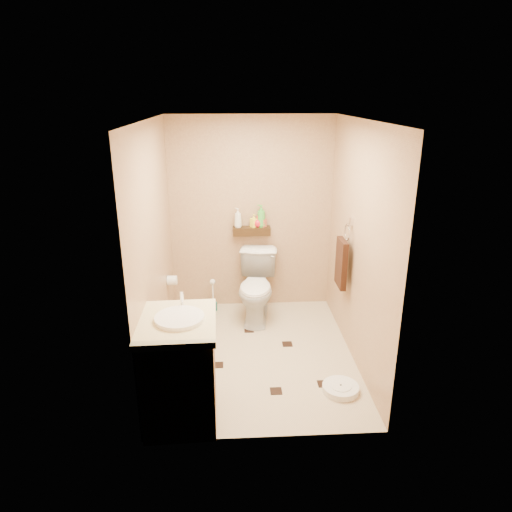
{
  "coord_description": "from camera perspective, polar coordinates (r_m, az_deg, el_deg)",
  "views": [
    {
      "loc": [
        -0.25,
        -4.22,
        2.62
      ],
      "look_at": [
        0.0,
        0.25,
        1.02
      ],
      "focal_mm": 32.0,
      "sensor_mm": 36.0,
      "label": 1
    }
  ],
  "objects": [
    {
      "name": "wall_left",
      "position": [
        4.51,
        -12.61,
        0.83
      ],
      "size": [
        0.04,
        2.5,
        2.4
      ],
      "primitive_type": "cube",
      "color": "tan",
      "rests_on": "ground"
    },
    {
      "name": "wall_front",
      "position": [
        3.3,
        1.47,
        -5.84
      ],
      "size": [
        2.0,
        0.04,
        2.4
      ],
      "primitive_type": "cube",
      "color": "tan",
      "rests_on": "ground"
    },
    {
      "name": "bathroom_scale",
      "position": [
        4.49,
        10.52,
        -15.95
      ],
      "size": [
        0.35,
        0.35,
        0.07
      ],
      "rotation": [
        0.0,
        0.0,
        0.04
      ],
      "color": "white",
      "rests_on": "ground"
    },
    {
      "name": "bottle_c",
      "position": [
        5.6,
        0.23,
        4.37
      ],
      "size": [
        0.15,
        0.15,
        0.15
      ],
      "primitive_type": "imported",
      "rotation": [
        0.0,
        0.0,
        2.04
      ],
      "color": "red",
      "rests_on": "wall_shelf"
    },
    {
      "name": "ceiling",
      "position": [
        4.23,
        0.18,
        16.68
      ],
      "size": [
        2.0,
        2.5,
        0.02
      ],
      "primitive_type": "cube",
      "color": "silver",
      "rests_on": "wall_back"
    },
    {
      "name": "bottle_b",
      "position": [
        5.59,
        -0.26,
        4.44
      ],
      "size": [
        0.1,
        0.1,
        0.16
      ],
      "primitive_type": "imported",
      "rotation": [
        0.0,
        0.0,
        0.6
      ],
      "color": "#FFF535",
      "rests_on": "wall_shelf"
    },
    {
      "name": "toilet_paper",
      "position": [
        5.32,
        -10.45,
        -3.01
      ],
      "size": [
        0.12,
        0.11,
        0.12
      ],
      "color": "white",
      "rests_on": "wall_left"
    },
    {
      "name": "vanity",
      "position": [
        3.95,
        -9.48,
        -13.59
      ],
      "size": [
        0.64,
        0.77,
        1.06
      ],
      "rotation": [
        0.0,
        0.0,
        0.03
      ],
      "color": "brown",
      "rests_on": "ground"
    },
    {
      "name": "towel_ring",
      "position": [
        4.91,
        10.67,
        -0.62
      ],
      "size": [
        0.12,
        0.3,
        0.76
      ],
      "color": "silver",
      "rests_on": "wall_right"
    },
    {
      "name": "toilet",
      "position": [
        5.52,
        0.09,
        -3.93
      ],
      "size": [
        0.55,
        0.85,
        0.82
      ],
      "primitive_type": "imported",
      "rotation": [
        0.0,
        0.0,
        -0.12
      ],
      "color": "white",
      "rests_on": "ground"
    },
    {
      "name": "bottle_d",
      "position": [
        5.58,
        0.66,
        5.03
      ],
      "size": [
        0.14,
        0.14,
        0.28
      ],
      "primitive_type": "imported",
      "rotation": [
        0.0,
        0.0,
        4.39
      ],
      "color": "green",
      "rests_on": "wall_shelf"
    },
    {
      "name": "floor_accents",
      "position": [
        4.94,
        0.27,
        -12.36
      ],
      "size": [
        1.27,
        1.28,
        0.01
      ],
      "color": "black",
      "rests_on": "ground"
    },
    {
      "name": "wall_back",
      "position": [
        5.66,
        -0.6,
        5.13
      ],
      "size": [
        2.0,
        0.04,
        2.4
      ],
      "primitive_type": "cube",
      "color": "tan",
      "rests_on": "ground"
    },
    {
      "name": "toilet_brush",
      "position": [
        5.84,
        -5.38,
        -5.43
      ],
      "size": [
        0.1,
        0.1,
        0.43
      ],
      "color": "#1B6C61",
      "rests_on": "ground"
    },
    {
      "name": "ground",
      "position": [
        4.97,
        0.15,
        -12.13
      ],
      "size": [
        2.5,
        2.5,
        0.0
      ],
      "primitive_type": "plane",
      "color": "beige",
      "rests_on": "ground"
    },
    {
      "name": "bottle_a",
      "position": [
        5.58,
        -2.27,
        4.79
      ],
      "size": [
        0.13,
        0.13,
        0.24
      ],
      "primitive_type": "imported",
      "rotation": [
        0.0,
        0.0,
        4.05
      ],
      "color": "silver",
      "rests_on": "wall_shelf"
    },
    {
      "name": "wall_right",
      "position": [
        4.63,
        12.63,
        1.29
      ],
      "size": [
        0.04,
        2.5,
        2.4
      ],
      "primitive_type": "cube",
      "color": "tan",
      "rests_on": "ground"
    },
    {
      "name": "bottle_e",
      "position": [
        5.6,
        0.88,
        4.41
      ],
      "size": [
        0.1,
        0.1,
        0.15
      ],
      "primitive_type": "imported",
      "rotation": [
        0.0,
        0.0,
        4.01
      ],
      "color": "#C75D42",
      "rests_on": "wall_shelf"
    },
    {
      "name": "wall_shelf",
      "position": [
        5.63,
        -0.55,
        3.15
      ],
      "size": [
        0.46,
        0.14,
        0.1
      ],
      "primitive_type": "cube",
      "color": "#321F0D",
      "rests_on": "wall_back"
    }
  ]
}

